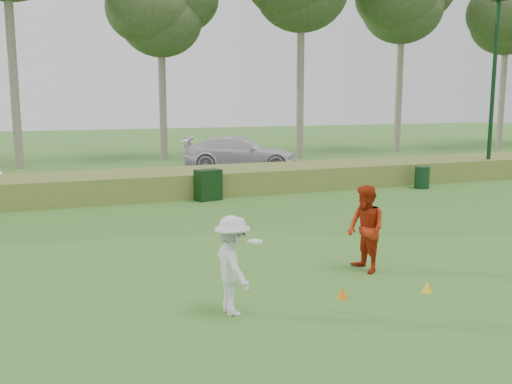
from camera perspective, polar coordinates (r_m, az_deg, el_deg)
name	(u,v)px	position (r m, az deg, el deg)	size (l,w,h in m)	color
ground	(331,291)	(11.14, 7.53, -9.77)	(120.00, 120.00, 0.00)	#346D24
reed_strip	(181,182)	(22.05, -7.50, 0.98)	(80.00, 3.00, 0.90)	olive
park_road	(156,177)	(26.95, -9.99, 1.53)	(80.00, 6.00, 0.06)	#2D2D2D
lamp_post	(495,53)	(27.87, 22.82, 12.68)	(0.70, 0.70, 8.18)	black
tree_4	(160,11)	(34.81, -9.54, 17.43)	(6.24, 6.24, 11.50)	gray
tree_7	(508,15)	(44.99, 23.86, 15.88)	(6.50, 6.50, 12.50)	gray
player_white	(233,265)	(9.69, -2.33, -7.35)	(0.88, 1.13, 1.70)	silver
player_red	(366,229)	(12.22, 10.92, -3.64)	(0.90, 0.70, 1.84)	#AA270E
cone_orange	(342,293)	(10.73, 8.64, -9.93)	(0.20, 0.20, 0.22)	orange
cone_yellow	(427,287)	(11.41, 16.74, -9.06)	(0.19, 0.19, 0.21)	yellow
utility_cabinet	(208,185)	(20.54, -4.80, 0.70)	(0.89, 0.56, 1.11)	black
trash_bin	(422,177)	(24.19, 16.27, 1.41)	(0.60, 0.60, 0.89)	black
car_right	(240,153)	(28.91, -1.60, 3.92)	(2.34, 5.75, 1.67)	silver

